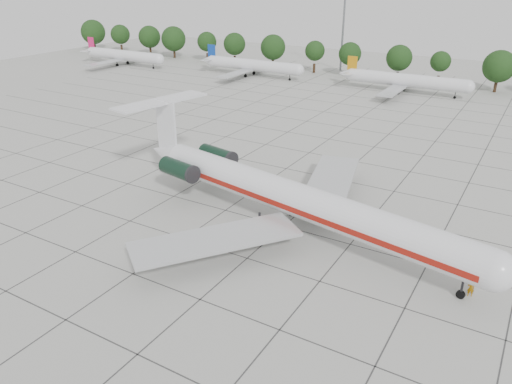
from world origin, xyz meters
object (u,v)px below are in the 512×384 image
ground_crew (471,288)px  bg_airliner_b (252,65)px  bg_airliner_a (124,56)px  floodlight_mast (344,18)px  main_airliner (282,194)px  bg_airliner_c (405,80)px

ground_crew → bg_airliner_b: size_ratio=0.06×
ground_crew → bg_airliner_a: size_ratio=0.06×
bg_airliner_b → floodlight_mast: size_ratio=1.11×
main_airliner → ground_crew: bearing=2.5°
bg_airliner_a → bg_airliner_c: bearing=4.7°
bg_airliner_a → bg_airliner_b: (41.60, 5.61, 0.00)m
main_airliner → bg_airliner_c: bearing=106.1°
ground_crew → bg_airliner_c: bearing=-88.8°
bg_airliner_c → floodlight_mast: 32.13m
bg_airliner_b → floodlight_mast: 28.85m
main_airliner → bg_airliner_b: main_airliner is taller
main_airliner → bg_airliner_c: main_airliner is taller
ground_crew → floodlight_mast: 108.63m
ground_crew → floodlight_mast: bearing=-80.3°
bg_airliner_b → floodlight_mast: (17.48, 19.94, 11.37)m
bg_airliner_c → floodlight_mast: floodlight_mast is taller
ground_crew → bg_airliner_b: bearing=-66.2°
bg_airliner_a → floodlight_mast: floodlight_mast is taller
bg_airliner_a → bg_airliner_c: same height
ground_crew → bg_airliner_b: 101.47m
main_airliner → bg_airliner_b: (-47.12, 72.05, -1.05)m
main_airliner → bg_airliner_a: (-88.71, 66.44, -1.05)m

